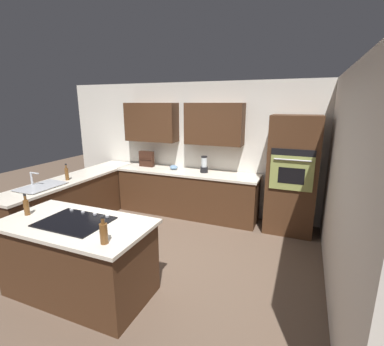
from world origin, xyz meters
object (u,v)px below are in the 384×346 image
Objects in this scene: sink_unit at (41,186)px; dish_soap_bottle at (67,174)px; spice_rack at (147,159)px; cooktop at (75,221)px; mixing_bowl at (174,167)px; blender at (204,165)px; second_bottle at (104,233)px; oil_bottle at (26,207)px; wall_oven at (292,175)px.

dish_soap_bottle reaches higher than sink_unit.
spice_rack is 1.12× the size of dish_soap_bottle.
mixing_bowl is (0.08, -2.72, 0.04)m from cooktop.
spice_rack is at bearing -1.60° from blender.
second_bottle is at bearing 156.99° from cooktop.
mixing_bowl is at bearing -102.18° from oil_bottle.
mixing_bowl is 0.57× the size of dish_soap_bottle.
blender is 3.05m from oil_bottle.
spice_rack is at bearing -65.69° from second_bottle.
sink_unit reaches higher than cooktop.
cooktop is at bearing 138.05° from dish_soap_bottle.
second_bottle is at bearing 170.73° from oil_bottle.
blender is 1.94× the size of mixing_bowl.
blender is 2.99m from second_bottle.
blender is at bearing 178.40° from spice_rack.
spice_rack reaches higher than cooktop.
spice_rack is at bearing -3.19° from mixing_bowl.
spice_rack is (-0.78, -1.93, 0.14)m from sink_unit.
spice_rack is (1.30, -0.04, 0.02)m from blender.
cooktop is 2.88× the size of oil_bottle.
sink_unit is 2.49× the size of second_bottle.
sink_unit is at bearing 26.67° from wall_oven.
mixing_bowl is (-1.43, -1.90, 0.03)m from sink_unit.
cooktop is at bearing -23.01° from second_bottle.
sink_unit is (3.68, 1.85, -0.09)m from wall_oven.
mixing_bowl is at bearing -76.51° from second_bottle.
wall_oven is 3.95m from oil_bottle.
sink_unit is at bearing 53.00° from mixing_bowl.
spice_rack is 3.32m from second_bottle.
wall_oven is 12.22× the size of mixing_bowl.
dish_soap_bottle is 1.03× the size of second_bottle.
second_bottle is (1.53, 2.94, 0.00)m from wall_oven.
cooktop is at bearing 78.26° from blender.
dish_soap_bottle is (-0.06, -0.48, 0.10)m from sink_unit.
wall_oven reaches higher than dish_soap_bottle.
cooktop is 2.37× the size of blender.
cooktop is at bearing 91.77° from mixing_bowl.
cooktop is 2.78m from blender.
spice_rack is 1.23× the size of oil_bottle.
blender is at bearing -114.22° from oil_bottle.
mixing_bowl is 0.63× the size of oil_bottle.
sink_unit is 0.92× the size of cooktop.
sink_unit is at bearing -28.67° from cooktop.
spice_rack is (0.65, -0.04, 0.12)m from mixing_bowl.
cooktop is 4.61× the size of mixing_bowl.
dish_soap_bottle is at bearing 45.94° from mixing_bowl.
blender is at bearing -144.97° from dish_soap_bottle.
spice_rack reaches higher than mixing_bowl.
oil_bottle is at bearing 65.78° from blender.
sink_unit is 2.65× the size of oil_bottle.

